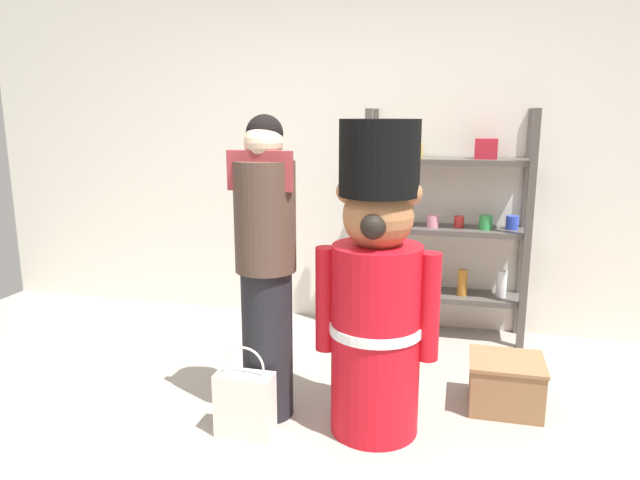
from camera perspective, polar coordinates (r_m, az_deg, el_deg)
The scene contains 7 objects.
ground_plane at distance 2.90m, azimuth -4.16°, elevation -21.85°, with size 6.40×6.40×0.00m, color #9E9389.
back_wall at distance 4.55m, azimuth 4.23°, elevation 8.14°, with size 6.40×0.12×2.60m, color silver.
merchandise_shelf at distance 4.33m, azimuth 12.31°, elevation 1.30°, with size 1.16×0.35×1.66m.
teddy_bear_guard at distance 2.94m, azimuth 5.56°, elevation -5.06°, with size 0.63×0.47×1.60m.
person_shopper at distance 3.07m, azimuth -5.31°, elevation -2.49°, with size 0.34×0.32×1.62m.
shopping_bag at distance 3.12m, azimuth -7.36°, elevation -15.52°, with size 0.30×0.14×0.48m.
display_crate at distance 3.52m, azimuth 17.71°, elevation -13.22°, with size 0.40×0.37×0.29m.
Camera 1 is at (0.76, -2.28, 1.62)m, focal length 32.70 mm.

